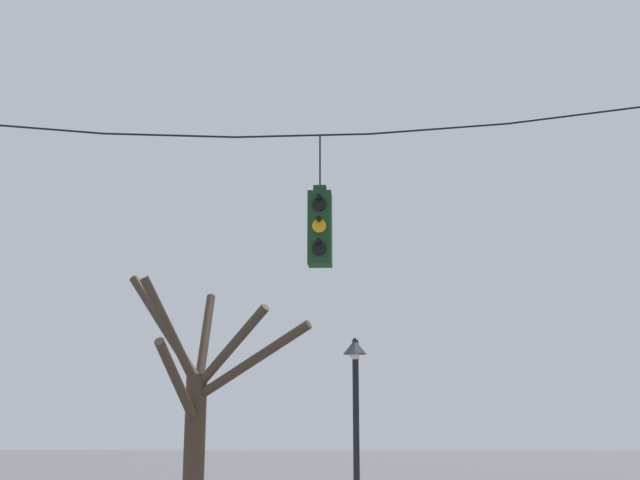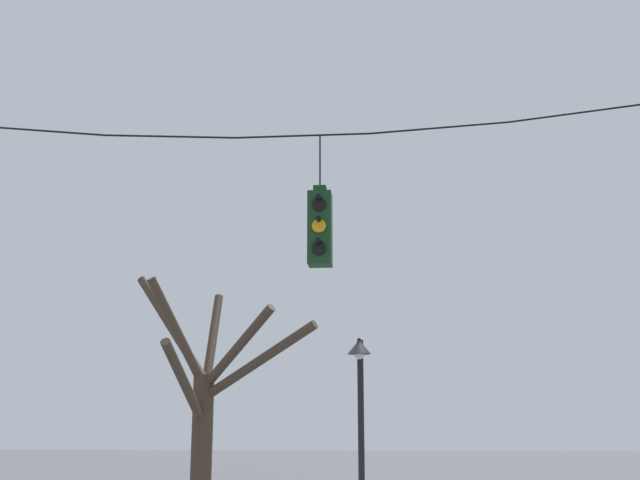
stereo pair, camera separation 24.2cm
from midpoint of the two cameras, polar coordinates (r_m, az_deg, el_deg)
span_wire at (r=12.12m, az=-0.67°, el=8.40°), size 14.14×0.03×0.68m
traffic_light_near_left_pole at (r=11.59m, az=0.60°, el=0.88°), size 0.34×0.58×1.97m
street_lamp at (r=15.29m, az=3.34°, el=-11.23°), size 0.44×0.76×4.18m
bare_tree at (r=18.51m, az=-7.86°, el=-11.54°), size 4.62×4.06×6.14m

